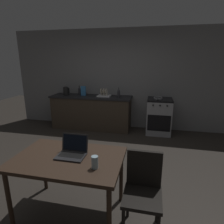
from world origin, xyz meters
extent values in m
plane|color=#2D2823|center=(0.00, 0.00, 0.00)|extent=(12.00, 12.00, 0.00)
cube|color=slate|center=(0.30, 2.37, 1.31)|extent=(6.40, 0.10, 2.61)
cube|color=#382D23|center=(-0.62, 2.02, 0.43)|extent=(2.10, 0.60, 0.86)
cube|color=black|center=(-0.62, 2.02, 0.88)|extent=(2.16, 0.64, 0.04)
cube|color=gray|center=(1.17, 2.02, 0.43)|extent=(0.60, 0.60, 0.86)
cube|color=black|center=(1.17, 2.02, 0.88)|extent=(0.60, 0.60, 0.04)
cube|color=black|center=(1.17, 1.71, 0.36)|extent=(0.54, 0.01, 0.39)
cylinder|color=black|center=(1.01, 1.70, 0.80)|extent=(0.04, 0.02, 0.04)
cylinder|color=black|center=(1.17, 1.70, 0.80)|extent=(0.04, 0.02, 0.04)
cylinder|color=black|center=(1.33, 1.70, 0.80)|extent=(0.04, 0.02, 0.04)
cube|color=#332319|center=(0.09, -0.94, 0.73)|extent=(1.23, 0.81, 0.04)
cylinder|color=#332319|center=(-0.46, -1.29, 0.36)|extent=(0.05, 0.05, 0.71)
cylinder|color=#332319|center=(0.65, -1.29, 0.36)|extent=(0.05, 0.05, 0.71)
cylinder|color=#332319|center=(-0.46, -0.60, 0.36)|extent=(0.05, 0.05, 0.71)
cylinder|color=#332319|center=(0.65, -0.60, 0.36)|extent=(0.05, 0.05, 0.71)
cube|color=black|center=(0.94, -1.03, 0.44)|extent=(0.40, 0.40, 0.04)
cube|color=black|center=(0.94, -0.85, 0.67)|extent=(0.38, 0.04, 0.42)
cylinder|color=black|center=(0.77, -0.86, 0.21)|extent=(0.04, 0.04, 0.42)
cylinder|color=black|center=(1.11, -0.86, 0.21)|extent=(0.04, 0.04, 0.42)
cube|color=#232326|center=(0.12, -0.93, 0.76)|extent=(0.32, 0.22, 0.02)
cube|color=black|center=(0.12, -0.92, 0.77)|extent=(0.28, 0.12, 0.00)
cube|color=#232326|center=(0.12, -0.80, 0.87)|extent=(0.32, 0.05, 0.21)
cube|color=black|center=(0.12, -0.80, 0.87)|extent=(0.29, 0.04, 0.18)
cylinder|color=black|center=(-1.34, 2.02, 0.91)|extent=(0.15, 0.15, 0.02)
cylinder|color=black|center=(-1.34, 2.02, 1.01)|extent=(0.15, 0.15, 0.19)
cylinder|color=black|center=(-1.34, 2.02, 1.11)|extent=(0.09, 0.09, 0.02)
cube|color=black|center=(-1.25, 2.02, 1.02)|extent=(0.02, 0.02, 0.13)
cylinder|color=#2D2D33|center=(0.14, 1.97, 0.98)|extent=(0.07, 0.07, 0.17)
cone|color=#2D2D33|center=(0.14, 1.97, 1.09)|extent=(0.07, 0.07, 0.06)
cylinder|color=black|center=(0.14, 1.97, 1.13)|extent=(0.03, 0.03, 0.02)
cylinder|color=gray|center=(1.12, 2.00, 0.90)|extent=(0.20, 0.20, 0.01)
torus|color=gray|center=(1.12, 2.00, 0.93)|extent=(0.22, 0.22, 0.02)
cylinder|color=black|center=(1.12, 1.81, 0.92)|extent=(0.02, 0.18, 0.02)
cylinder|color=#99B7C6|center=(0.45, -1.09, 0.82)|extent=(0.07, 0.07, 0.13)
cube|color=#3372B2|center=(-0.84, 2.04, 1.02)|extent=(0.13, 0.05, 0.25)
cube|color=silver|center=(-0.26, 2.02, 0.91)|extent=(0.34, 0.26, 0.03)
cylinder|color=beige|center=(-0.33, 2.02, 1.02)|extent=(0.04, 0.18, 0.18)
cylinder|color=beige|center=(-0.26, 2.02, 1.02)|extent=(0.04, 0.18, 0.18)
cylinder|color=beige|center=(-0.19, 2.02, 1.02)|extent=(0.04, 0.18, 0.18)
cylinder|color=#2D2D33|center=(-0.98, 2.10, 0.98)|extent=(0.07, 0.07, 0.17)
cone|color=#2D2D33|center=(-0.98, 2.10, 1.10)|extent=(0.07, 0.07, 0.06)
cylinder|color=black|center=(-0.98, 2.10, 1.14)|extent=(0.03, 0.03, 0.02)
camera|label=1|loc=(0.99, -2.71, 1.81)|focal=30.26mm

